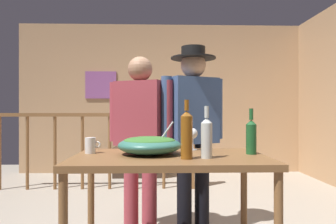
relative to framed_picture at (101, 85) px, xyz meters
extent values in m
cube|color=tan|center=(1.09, 0.06, -0.24)|extent=(5.08, 0.10, 2.66)
cube|color=#8D4F8C|center=(0.00, 0.00, 0.00)|extent=(0.55, 0.03, 0.48)
cylinder|color=brown|center=(-1.20, -1.15, -1.06)|extent=(0.04, 0.04, 1.02)
cylinder|color=brown|center=(-0.81, -1.15, -1.06)|extent=(0.04, 0.04, 1.02)
cylinder|color=brown|center=(-0.43, -1.15, -1.06)|extent=(0.04, 0.04, 1.02)
cylinder|color=brown|center=(-0.05, -1.15, -1.06)|extent=(0.04, 0.04, 1.02)
cylinder|color=brown|center=(0.34, -1.15, -1.06)|extent=(0.04, 0.04, 1.02)
cylinder|color=brown|center=(0.72, -1.15, -1.06)|extent=(0.04, 0.04, 1.02)
cylinder|color=brown|center=(1.10, -1.15, -1.06)|extent=(0.04, 0.04, 1.02)
cylinder|color=brown|center=(1.49, -1.15, -1.06)|extent=(0.04, 0.04, 1.02)
cube|color=brown|center=(0.14, -1.15, -0.52)|extent=(2.76, 0.07, 0.05)
cube|color=brown|center=(1.49, -1.15, -1.01)|extent=(0.10, 0.10, 1.12)
cube|color=#38281E|center=(0.72, -0.29, -1.33)|extent=(0.90, 0.40, 0.49)
cube|color=black|center=(0.72, -0.29, -1.07)|extent=(0.20, 0.12, 0.02)
cylinder|color=black|center=(0.72, -0.29, -1.02)|extent=(0.03, 0.03, 0.08)
cube|color=black|center=(0.72, -0.32, -0.85)|extent=(0.45, 0.06, 0.26)
cube|color=black|center=(0.72, -0.35, -0.85)|extent=(0.41, 0.01, 0.23)
cube|color=brown|center=(1.10, -3.51, -0.79)|extent=(1.26, 0.77, 0.04)
cylinder|color=brown|center=(0.51, -3.16, -1.19)|extent=(0.05, 0.05, 0.76)
cylinder|color=brown|center=(1.69, -3.16, -1.19)|extent=(0.05, 0.05, 0.76)
ellipsoid|color=#337060|center=(0.97, -3.45, -0.71)|extent=(0.43, 0.43, 0.12)
ellipsoid|color=#38702D|center=(0.97, -3.45, -0.67)|extent=(0.35, 0.35, 0.05)
cylinder|color=silver|center=(1.05, -3.45, -0.65)|extent=(0.16, 0.01, 0.22)
cylinder|color=silver|center=(1.28, -3.23, -0.76)|extent=(0.06, 0.06, 0.01)
cylinder|color=silver|center=(1.28, -3.23, -0.72)|extent=(0.01, 0.01, 0.09)
ellipsoid|color=silver|center=(1.28, -3.23, -0.64)|extent=(0.07, 0.07, 0.08)
cylinder|color=brown|center=(1.20, -3.66, -0.64)|extent=(0.07, 0.07, 0.26)
cone|color=brown|center=(1.20, -3.66, -0.49)|extent=(0.07, 0.07, 0.03)
cylinder|color=brown|center=(1.20, -3.66, -0.44)|extent=(0.03, 0.03, 0.07)
cylinder|color=silver|center=(1.32, -3.64, -0.66)|extent=(0.07, 0.07, 0.22)
cone|color=silver|center=(1.32, -3.64, -0.53)|extent=(0.07, 0.07, 0.03)
cylinder|color=silver|center=(1.32, -3.64, -0.48)|extent=(0.03, 0.03, 0.07)
cylinder|color=#1E5628|center=(1.65, -3.47, -0.67)|extent=(0.07, 0.07, 0.20)
cone|color=#1E5628|center=(1.65, -3.47, -0.55)|extent=(0.07, 0.07, 0.03)
cylinder|color=#1E5628|center=(1.65, -3.47, -0.50)|extent=(0.03, 0.03, 0.08)
cylinder|color=white|center=(0.56, -3.39, -0.71)|extent=(0.07, 0.07, 0.11)
torus|color=white|center=(0.60, -3.39, -0.71)|extent=(0.05, 0.01, 0.05)
cylinder|color=#9E3842|center=(0.95, -2.84, -1.17)|extent=(0.13, 0.13, 0.80)
cylinder|color=#9E3842|center=(0.78, -2.77, -1.17)|extent=(0.13, 0.13, 0.80)
cube|color=#9E3842|center=(0.87, -2.81, -0.49)|extent=(0.47, 0.37, 0.56)
cylinder|color=#9E3842|center=(1.10, -2.91, -0.48)|extent=(0.09, 0.09, 0.54)
cylinder|color=#9E3842|center=(0.63, -2.71, -0.48)|extent=(0.09, 0.09, 0.54)
sphere|color=#A37556|center=(0.87, -2.81, -0.10)|extent=(0.22, 0.22, 0.22)
cylinder|color=black|center=(1.42, -2.77, -1.16)|extent=(0.13, 0.13, 0.82)
cylinder|color=black|center=(1.25, -2.84, -1.16)|extent=(0.13, 0.13, 0.82)
cube|color=#3D5684|center=(1.33, -2.81, -0.47)|extent=(0.47, 0.37, 0.58)
cylinder|color=#3D5684|center=(1.57, -2.71, -0.45)|extent=(0.09, 0.09, 0.55)
cylinder|color=#3D5684|center=(1.10, -2.91, -0.45)|extent=(0.09, 0.09, 0.55)
sphere|color=#D8A884|center=(1.33, -2.81, -0.07)|extent=(0.22, 0.22, 0.22)
cylinder|color=black|center=(1.33, -2.81, 0.00)|extent=(0.40, 0.40, 0.01)
cylinder|color=black|center=(1.33, -2.81, 0.05)|extent=(0.21, 0.21, 0.10)
camera|label=1|loc=(1.03, -5.53, -0.48)|focal=32.96mm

